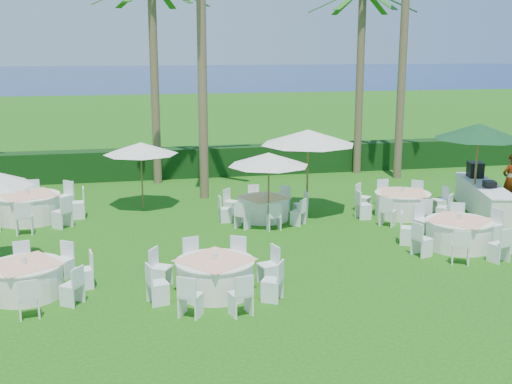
{
  "coord_description": "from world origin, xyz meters",
  "views": [
    {
      "loc": [
        -3.25,
        -14.15,
        5.27
      ],
      "look_at": [
        0.45,
        2.94,
        1.3
      ],
      "focal_mm": 45.0,
      "sensor_mm": 36.0,
      "label": 1
    }
  ],
  "objects_px": {
    "umbrella_c": "(141,148)",
    "staff_person": "(510,179)",
    "banquet_table_c": "(459,233)",
    "banquet_table_f": "(402,204)",
    "banquet_table_b": "(215,276)",
    "umbrella_green": "(479,131)",
    "umbrella_d": "(308,137)",
    "banquet_table_e": "(264,208)",
    "umbrella_b": "(269,159)",
    "buffet_table": "(484,198)",
    "banquet_table_a": "(25,279)",
    "banquet_table_d": "(29,207)"
  },
  "relations": [
    {
      "from": "umbrella_c",
      "to": "staff_person",
      "type": "bearing_deg",
      "value": -9.98
    },
    {
      "from": "banquet_table_c",
      "to": "umbrella_c",
      "type": "relative_size",
      "value": 1.24
    },
    {
      "from": "banquet_table_c",
      "to": "banquet_table_f",
      "type": "relative_size",
      "value": 0.99
    },
    {
      "from": "staff_person",
      "to": "banquet_table_b",
      "type": "bearing_deg",
      "value": 18.66
    },
    {
      "from": "umbrella_green",
      "to": "umbrella_d",
      "type": "bearing_deg",
      "value": 169.16
    },
    {
      "from": "banquet_table_b",
      "to": "banquet_table_e",
      "type": "distance_m",
      "value": 6.25
    },
    {
      "from": "staff_person",
      "to": "umbrella_b",
      "type": "bearing_deg",
      "value": -3.52
    },
    {
      "from": "umbrella_c",
      "to": "umbrella_green",
      "type": "relative_size",
      "value": 0.84
    },
    {
      "from": "banquet_table_e",
      "to": "buffet_table",
      "type": "xyz_separation_m",
      "value": [
        7.12,
        -0.78,
        0.14
      ]
    },
    {
      "from": "umbrella_b",
      "to": "staff_person",
      "type": "height_order",
      "value": "umbrella_b"
    },
    {
      "from": "banquet_table_f",
      "to": "umbrella_b",
      "type": "height_order",
      "value": "umbrella_b"
    },
    {
      "from": "banquet_table_a",
      "to": "banquet_table_c",
      "type": "height_order",
      "value": "banquet_table_c"
    },
    {
      "from": "banquet_table_a",
      "to": "umbrella_c",
      "type": "xyz_separation_m",
      "value": [
        2.81,
        7.32,
        1.64
      ]
    },
    {
      "from": "banquet_table_e",
      "to": "buffet_table",
      "type": "bearing_deg",
      "value": -6.28
    },
    {
      "from": "banquet_table_b",
      "to": "umbrella_c",
      "type": "relative_size",
      "value": 1.23
    },
    {
      "from": "banquet_table_c",
      "to": "banquet_table_f",
      "type": "bearing_deg",
      "value": 90.9
    },
    {
      "from": "buffet_table",
      "to": "umbrella_c",
      "type": "bearing_deg",
      "value": 164.12
    },
    {
      "from": "umbrella_c",
      "to": "banquet_table_c",
      "type": "bearing_deg",
      "value": -37.54
    },
    {
      "from": "umbrella_c",
      "to": "staff_person",
      "type": "xyz_separation_m",
      "value": [
        12.24,
        -2.15,
        -1.15
      ]
    },
    {
      "from": "banquet_table_a",
      "to": "banquet_table_d",
      "type": "distance_m",
      "value": 6.42
    },
    {
      "from": "banquet_table_a",
      "to": "banquet_table_b",
      "type": "bearing_deg",
      "value": -10.16
    },
    {
      "from": "banquet_table_e",
      "to": "staff_person",
      "type": "bearing_deg",
      "value": 0.78
    },
    {
      "from": "banquet_table_f",
      "to": "umbrella_green",
      "type": "height_order",
      "value": "umbrella_green"
    },
    {
      "from": "banquet_table_c",
      "to": "buffet_table",
      "type": "height_order",
      "value": "buffet_table"
    },
    {
      "from": "umbrella_b",
      "to": "umbrella_c",
      "type": "distance_m",
      "value": 4.71
    },
    {
      "from": "banquet_table_f",
      "to": "umbrella_green",
      "type": "distance_m",
      "value": 3.31
    },
    {
      "from": "banquet_table_a",
      "to": "umbrella_green",
      "type": "distance_m",
      "value": 14.14
    },
    {
      "from": "banquet_table_f",
      "to": "banquet_table_b",
      "type": "bearing_deg",
      "value": -142.45
    },
    {
      "from": "banquet_table_a",
      "to": "banquet_table_e",
      "type": "bearing_deg",
      "value": 38.11
    },
    {
      "from": "banquet_table_d",
      "to": "umbrella_green",
      "type": "distance_m",
      "value": 14.26
    },
    {
      "from": "umbrella_b",
      "to": "umbrella_c",
      "type": "bearing_deg",
      "value": 139.67
    },
    {
      "from": "umbrella_b",
      "to": "banquet_table_f",
      "type": "bearing_deg",
      "value": 3.11
    },
    {
      "from": "banquet_table_d",
      "to": "banquet_table_b",
      "type": "bearing_deg",
      "value": -56.38
    },
    {
      "from": "banquet_table_a",
      "to": "staff_person",
      "type": "xyz_separation_m",
      "value": [
        15.05,
        5.16,
        0.49
      ]
    },
    {
      "from": "umbrella_d",
      "to": "banquet_table_a",
      "type": "bearing_deg",
      "value": -145.84
    },
    {
      "from": "banquet_table_e",
      "to": "banquet_table_c",
      "type": "bearing_deg",
      "value": -41.45
    },
    {
      "from": "banquet_table_c",
      "to": "umbrella_b",
      "type": "xyz_separation_m",
      "value": [
        -4.48,
        3.16,
        1.63
      ]
    },
    {
      "from": "banquet_table_e",
      "to": "umbrella_d",
      "type": "relative_size",
      "value": 0.93
    },
    {
      "from": "banquet_table_d",
      "to": "buffet_table",
      "type": "relative_size",
      "value": 0.8
    },
    {
      "from": "banquet_table_d",
      "to": "umbrella_d",
      "type": "relative_size",
      "value": 1.11
    },
    {
      "from": "banquet_table_d",
      "to": "umbrella_b",
      "type": "height_order",
      "value": "umbrella_b"
    },
    {
      "from": "banquet_table_e",
      "to": "umbrella_green",
      "type": "xyz_separation_m",
      "value": [
        6.82,
        -0.67,
        2.29
      ]
    },
    {
      "from": "banquet_table_b",
      "to": "banquet_table_e",
      "type": "height_order",
      "value": "banquet_table_b"
    },
    {
      "from": "banquet_table_a",
      "to": "banquet_table_b",
      "type": "distance_m",
      "value": 4.09
    },
    {
      "from": "umbrella_b",
      "to": "umbrella_d",
      "type": "height_order",
      "value": "umbrella_d"
    },
    {
      "from": "banquet_table_d",
      "to": "buffet_table",
      "type": "xyz_separation_m",
      "value": [
        14.24,
        -2.12,
        0.07
      ]
    },
    {
      "from": "banquet_table_d",
      "to": "umbrella_c",
      "type": "relative_size",
      "value": 1.37
    },
    {
      "from": "banquet_table_c",
      "to": "banquet_table_e",
      "type": "xyz_separation_m",
      "value": [
        -4.45,
        3.93,
        -0.03
      ]
    },
    {
      "from": "banquet_table_c",
      "to": "umbrella_green",
      "type": "height_order",
      "value": "umbrella_green"
    },
    {
      "from": "banquet_table_d",
      "to": "banquet_table_c",
      "type": "bearing_deg",
      "value": -24.48
    }
  ]
}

